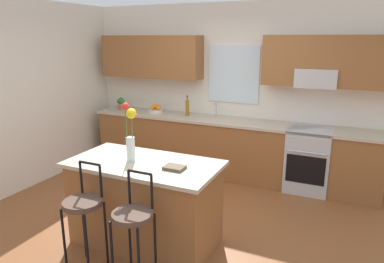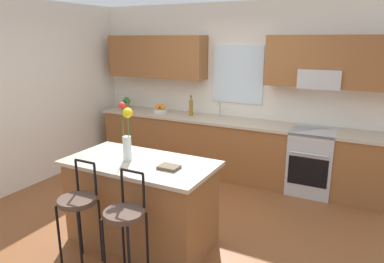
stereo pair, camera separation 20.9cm
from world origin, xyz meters
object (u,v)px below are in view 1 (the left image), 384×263
oven_range (308,159)px  cookbook (174,168)px  flower_vase (130,134)px  potted_plant_small (121,103)px  bar_stool_near (84,208)px  fruit_bowl_oranges (156,110)px  kitchen_island (145,203)px  bottle_olive_oil (187,108)px  bar_stool_middle (133,220)px

oven_range → cookbook: bearing=-114.7°
flower_vase → potted_plant_small: flower_vase is taller
bar_stool_near → cookbook: (0.66, 0.57, 0.30)m
bar_stool_near → fruit_bowl_oranges: size_ratio=4.34×
oven_range → fruit_bowl_oranges: fruit_bowl_oranges is taller
kitchen_island → cookbook: size_ratio=7.87×
bar_stool_near → flower_vase: size_ratio=1.69×
bar_stool_near → flower_vase: (0.15, 0.59, 0.58)m
bottle_olive_oil → bar_stool_near: bearing=-84.6°
bar_stool_middle → potted_plant_small: 3.56m
fruit_bowl_oranges → cookbook: bearing=-56.0°
oven_range → bottle_olive_oil: (-1.95, 0.02, 0.60)m
flower_vase → bottle_olive_oil: 2.28m
fruit_bowl_oranges → bottle_olive_oil: (0.60, -0.00, 0.08)m
oven_range → potted_plant_small: size_ratio=4.25×
oven_range → flower_vase: flower_vase is taller
oven_range → bar_stool_middle: 3.03m
bar_stool_middle → flower_vase: flower_vase is taller
bar_stool_near → potted_plant_small: bearing=119.2°
fruit_bowl_oranges → potted_plant_small: bearing=-179.7°
flower_vase → kitchen_island: bearing=13.7°
oven_range → bar_stool_middle: bar_stool_middle is taller
fruit_bowl_oranges → potted_plant_small: (-0.72, -0.00, 0.06)m
kitchen_island → fruit_bowl_oranges: 2.53m
bar_stool_near → fruit_bowl_oranges: fruit_bowl_oranges is taller
bar_stool_near → bar_stool_middle: bearing=0.0°
bar_stool_middle → bottle_olive_oil: bearing=106.1°
cookbook → kitchen_island: bearing=172.7°
kitchen_island → bottle_olive_oil: size_ratio=4.69×
kitchen_island → bar_stool_middle: bearing=-66.2°
cookbook → flower_vase: bearing=178.0°
bar_stool_near → bar_stool_middle: same height
kitchen_island → bar_stool_middle: size_ratio=1.51×
bar_stool_near → oven_range: bearing=59.0°
bottle_olive_oil → bar_stool_middle: bearing=-73.9°
bottle_olive_oil → potted_plant_small: bearing=-180.0°
bar_stool_near → flower_vase: flower_vase is taller
bar_stool_near → potted_plant_small: size_ratio=4.81×
cookbook → fruit_bowl_oranges: 2.72m
flower_vase → cookbook: size_ratio=3.08×
flower_vase → fruit_bowl_oranges: (-1.01, 2.23, -0.24)m
bar_stool_middle → potted_plant_small: size_ratio=4.81×
kitchen_island → flower_vase: (-0.13, -0.03, 0.75)m
bar_stool_middle → kitchen_island: bearing=113.8°
cookbook → bar_stool_near: bearing=-138.8°
kitchen_island → bar_stool_near: (-0.27, -0.62, 0.17)m
kitchen_island → bottle_olive_oil: 2.34m
fruit_bowl_oranges → flower_vase: bearing=-65.7°
cookbook → fruit_bowl_oranges: fruit_bowl_oranges is taller
kitchen_island → potted_plant_small: potted_plant_small is taller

